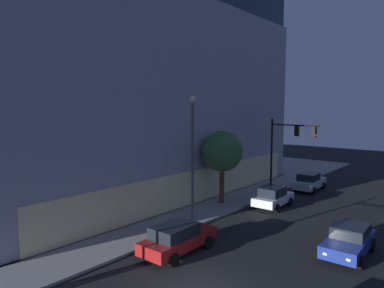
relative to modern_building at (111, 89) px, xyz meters
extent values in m
cube|color=#4C4C51|center=(0.00, 0.04, -9.70)|extent=(31.68, 22.89, 0.15)
cube|color=#F7EAA6|center=(0.00, -11.01, -8.27)|extent=(28.15, 0.60, 2.71)
cube|color=#9A9DAB|center=(0.00, 0.04, -1.33)|extent=(31.28, 22.49, 16.59)
cube|color=#1F3647|center=(0.00, 0.04, 8.45)|extent=(30.65, 22.04, 2.97)
cylinder|color=black|center=(7.82, -13.79, -6.26)|extent=(0.18, 0.18, 6.73)
cylinder|color=black|center=(7.61, -16.06, -3.43)|extent=(0.55, 4.54, 0.12)
cube|color=black|center=(7.59, -16.28, -3.93)|extent=(0.35, 0.35, 0.90)
sphere|color=green|center=(7.57, -16.46, -3.65)|extent=(0.18, 0.18, 0.18)
cube|color=black|center=(7.44, -17.87, -3.93)|extent=(0.35, 0.35, 0.90)
sphere|color=red|center=(7.42, -18.05, -4.21)|extent=(0.18, 0.18, 0.18)
cylinder|color=#4C4C4C|center=(-3.53, -13.78, -5.57)|extent=(0.16, 0.16, 8.12)
sphere|color=#F9EFC6|center=(-3.53, -13.78, -1.36)|extent=(0.44, 0.44, 0.44)
cylinder|color=#55341E|center=(1.29, -12.80, -8.17)|extent=(0.39, 0.39, 2.91)
sphere|color=#376435|center=(1.29, -12.80, -5.39)|extent=(3.32, 3.32, 3.32)
cube|color=maroon|center=(-7.88, -16.52, -9.11)|extent=(4.73, 1.99, 0.64)
cube|color=black|center=(-8.23, -16.53, -8.47)|extent=(2.50, 1.74, 0.64)
cube|color=#F9F4CC|center=(-5.61, -15.89, -9.11)|extent=(0.13, 0.20, 0.12)
cube|color=#F9F4CC|center=(-5.57, -17.00, -9.11)|extent=(0.13, 0.20, 0.12)
cylinder|color=black|center=(-6.45, -15.55, -9.43)|extent=(0.69, 0.26, 0.69)
cylinder|color=black|center=(-6.40, -17.40, -9.43)|extent=(0.69, 0.26, 0.69)
cylinder|color=black|center=(-9.35, -15.64, -9.43)|extent=(0.69, 0.26, 0.69)
cylinder|color=black|center=(-9.30, -17.48, -9.43)|extent=(0.69, 0.26, 0.69)
cube|color=navy|center=(-2.26, -23.65, -9.11)|extent=(4.49, 1.97, 0.64)
cube|color=black|center=(-1.93, -23.64, -8.49)|extent=(2.19, 1.71, 0.60)
cube|color=#F9F4CC|center=(-4.41, -24.27, -9.11)|extent=(0.13, 0.20, 0.12)
cube|color=#F9F4CC|center=(-4.45, -23.18, -9.11)|extent=(0.13, 0.20, 0.12)
cylinder|color=black|center=(-3.61, -24.61, -9.43)|extent=(0.70, 0.26, 0.69)
cylinder|color=black|center=(-3.67, -22.79, -9.43)|extent=(0.70, 0.26, 0.69)
cylinder|color=black|center=(-0.86, -24.51, -9.43)|extent=(0.70, 0.26, 0.69)
cylinder|color=black|center=(-0.92, -22.69, -9.43)|extent=(0.70, 0.26, 0.69)
cube|color=silver|center=(3.40, -16.31, -9.13)|extent=(4.10, 1.95, 0.62)
cube|color=black|center=(3.10, -16.32, -8.47)|extent=(2.22, 1.71, 0.71)
cube|color=#F9F4CC|center=(5.35, -15.70, -9.13)|extent=(0.13, 0.20, 0.12)
cube|color=#F9F4CC|center=(5.39, -16.79, -9.13)|extent=(0.13, 0.20, 0.12)
cylinder|color=black|center=(4.62, -15.36, -9.45)|extent=(0.67, 0.26, 0.66)
cylinder|color=black|center=(4.69, -17.18, -9.45)|extent=(0.67, 0.26, 0.66)
cylinder|color=black|center=(2.12, -15.45, -9.45)|extent=(0.67, 0.26, 0.66)
cylinder|color=black|center=(2.18, -17.26, -9.45)|extent=(0.67, 0.26, 0.66)
cube|color=#B7BABF|center=(10.79, -16.33, -9.09)|extent=(4.43, 1.91, 0.71)
cube|color=black|center=(10.46, -16.35, -8.41)|extent=(2.09, 1.65, 0.65)
cube|color=#F9F4CC|center=(12.90, -15.73, -9.09)|extent=(0.13, 0.20, 0.12)
cube|color=#F9F4CC|center=(12.94, -16.79, -9.09)|extent=(0.13, 0.20, 0.12)
cylinder|color=black|center=(12.11, -15.41, -9.45)|extent=(0.67, 0.26, 0.66)
cylinder|color=black|center=(12.17, -17.17, -9.45)|extent=(0.67, 0.26, 0.66)
cylinder|color=black|center=(9.40, -15.50, -9.45)|extent=(0.67, 0.26, 0.66)
cylinder|color=black|center=(9.46, -17.26, -9.45)|extent=(0.67, 0.26, 0.66)
camera|label=1|loc=(-21.09, -28.78, -1.97)|focal=32.13mm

